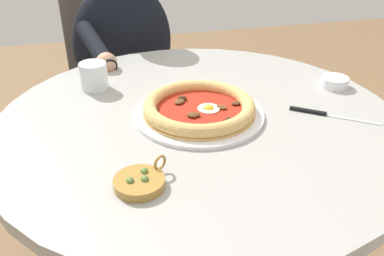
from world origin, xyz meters
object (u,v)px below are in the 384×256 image
at_px(water_glass, 94,78).
at_px(dining_table, 199,158).
at_px(steak_knife, 321,113).
at_px(pizza_on_plate, 198,109).
at_px(ramekin_capers, 334,82).
at_px(cafe_chair_diner, 118,73).
at_px(olive_pan, 140,182).
at_px(diner_person, 127,88).

bearing_deg(water_glass, dining_table, -133.40).
relative_size(water_glass, steak_knife, 0.42).
bearing_deg(pizza_on_plate, dining_table, -130.68).
relative_size(dining_table, ramekin_capers, 13.19).
xyz_separation_m(steak_knife, cafe_chair_diner, (0.92, 0.46, -0.21)).
distance_m(water_glass, olive_pan, 0.50).
bearing_deg(cafe_chair_diner, water_glass, 170.41).
height_order(dining_table, water_glass, water_glass).
height_order(olive_pan, cafe_chair_diner, cafe_chair_diner).
xyz_separation_m(dining_table, diner_person, (0.71, 0.13, -0.09)).
height_order(pizza_on_plate, diner_person, diner_person).
bearing_deg(pizza_on_plate, olive_pan, 144.06).
relative_size(dining_table, cafe_chair_diner, 1.26).
relative_size(dining_table, diner_person, 0.94).
relative_size(pizza_on_plate, diner_person, 0.30).
relative_size(steak_knife, ramekin_capers, 2.40).
relative_size(dining_table, water_glass, 13.18).
height_order(water_glass, ramekin_capers, water_glass).
bearing_deg(cafe_chair_diner, ramekin_capers, -142.94).
height_order(water_glass, cafe_chair_diner, cafe_chair_diner).
distance_m(dining_table, olive_pan, 0.35).
height_order(steak_knife, olive_pan, olive_pan).
distance_m(olive_pan, diner_person, 1.00).
xyz_separation_m(olive_pan, cafe_chair_diner, (1.11, -0.04, -0.22)).
xyz_separation_m(steak_knife, diner_person, (0.78, 0.43, -0.23)).
distance_m(ramekin_capers, cafe_chair_diner, 0.99).
bearing_deg(olive_pan, water_glass, 7.61).
distance_m(dining_table, cafe_chair_diner, 0.87).
distance_m(steak_knife, ramekin_capers, 0.20).
relative_size(water_glass, ramekin_capers, 1.00).
bearing_deg(diner_person, steak_knife, -150.89).
xyz_separation_m(dining_table, steak_knife, (-0.07, -0.31, 0.13)).
distance_m(water_glass, ramekin_capers, 0.71).
height_order(pizza_on_plate, cafe_chair_diner, cafe_chair_diner).
relative_size(ramekin_capers, cafe_chair_diner, 0.10).
bearing_deg(diner_person, water_glass, 164.98).
bearing_deg(steak_knife, pizza_on_plate, 77.15).
xyz_separation_m(pizza_on_plate, water_glass, (0.24, 0.25, 0.01)).
bearing_deg(ramekin_capers, pizza_on_plate, 100.22).
bearing_deg(dining_table, pizza_on_plate, 49.32).
distance_m(steak_knife, olive_pan, 0.53).
bearing_deg(cafe_chair_diner, pizza_on_plate, -170.18).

